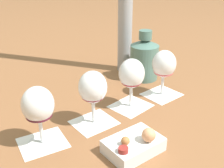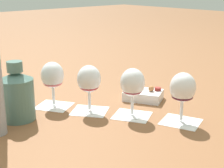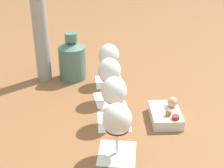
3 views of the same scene
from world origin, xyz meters
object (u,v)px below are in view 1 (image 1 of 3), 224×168
at_px(wine_glass_2, 93,90).
at_px(snack_dish, 134,145).
at_px(wine_glass_1, 132,76).
at_px(wine_glass_3, 38,108).
at_px(wine_glass_0, 164,66).
at_px(ceramic_vase, 144,58).

height_order(wine_glass_2, snack_dish, wine_glass_2).
xyz_separation_m(wine_glass_1, wine_glass_3, (0.27, 0.15, 0.00)).
bearing_deg(wine_glass_1, snack_dish, 79.23).
distance_m(wine_glass_1, snack_dish, 0.24).
distance_m(wine_glass_0, wine_glass_1, 0.14).
bearing_deg(snack_dish, wine_glass_3, -17.76).
height_order(wine_glass_0, wine_glass_3, same).
bearing_deg(wine_glass_0, wine_glass_3, 28.46).
height_order(wine_glass_2, ceramic_vase, ceramic_vase).
distance_m(wine_glass_2, snack_dish, 0.19).
relative_size(wine_glass_0, wine_glass_2, 1.00).
xyz_separation_m(wine_glass_2, snack_dish, (-0.08, 0.15, -0.08)).
bearing_deg(wine_glass_2, wine_glass_1, -148.94).
bearing_deg(ceramic_vase, wine_glass_3, 44.62).
height_order(wine_glass_1, ceramic_vase, ceramic_vase).
relative_size(ceramic_vase, snack_dish, 1.15).
bearing_deg(wine_glass_0, wine_glass_1, 26.36).
height_order(wine_glass_1, wine_glass_2, same).
height_order(wine_glass_1, wine_glass_3, same).
bearing_deg(wine_glass_1, wine_glass_0, -153.64).
height_order(wine_glass_0, wine_glass_1, same).
bearing_deg(wine_glass_3, wine_glass_2, -152.13).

